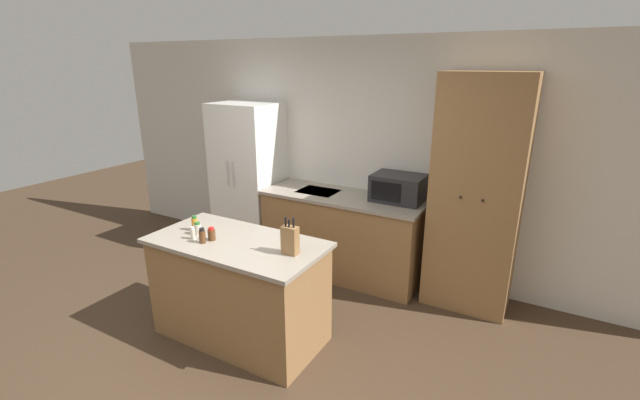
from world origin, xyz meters
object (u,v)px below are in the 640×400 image
object	(u,v)px
pantry_cabinet	(477,196)
spice_bottle_short_red	(212,234)
refrigerator	(249,180)
microwave	(398,188)
spice_bottle_green_herb	(198,229)
spice_bottle_tall_dark	(193,233)
spice_bottle_pale_salt	(202,236)
spice_bottle_amber_oil	(195,224)
knife_block	(290,240)

from	to	relation	value
pantry_cabinet	spice_bottle_short_red	world-z (taller)	pantry_cabinet
pantry_cabinet	refrigerator	bearing A→B (deg)	-178.85
pantry_cabinet	microwave	bearing A→B (deg)	176.38
spice_bottle_short_red	spice_bottle_green_herb	bearing A→B (deg)	169.71
spice_bottle_tall_dark	spice_bottle_green_herb	size ratio (longest dim) A/B	0.98
pantry_cabinet	spice_bottle_short_red	bearing A→B (deg)	-137.17
pantry_cabinet	spice_bottle_pale_salt	size ratio (longest dim) A/B	17.59
microwave	spice_bottle_short_red	size ratio (longest dim) A/B	4.71
microwave	pantry_cabinet	bearing A→B (deg)	-3.62
spice_bottle_short_red	spice_bottle_pale_salt	size ratio (longest dim) A/B	0.87
spice_bottle_green_herb	spice_bottle_short_red	bearing A→B (deg)	-10.29
refrigerator	spice_bottle_green_herb	bearing A→B (deg)	-66.15
spice_bottle_tall_dark	spice_bottle_green_herb	xyz separation A→B (m)	(-0.04, 0.10, 0.00)
microwave	spice_bottle_tall_dark	size ratio (longest dim) A/B	4.89
spice_bottle_amber_oil	microwave	bearing A→B (deg)	51.73
refrigerator	spice_bottle_amber_oil	world-z (taller)	refrigerator
spice_bottle_amber_oil	spice_bottle_tall_dark	bearing A→B (deg)	-49.80
spice_bottle_short_red	spice_bottle_amber_oil	world-z (taller)	spice_bottle_amber_oil
microwave	spice_bottle_short_red	distance (m)	1.99
knife_block	spice_bottle_green_herb	size ratio (longest dim) A/B	2.75
spice_bottle_short_red	spice_bottle_amber_oil	bearing A→B (deg)	162.30
microwave	spice_bottle_amber_oil	xyz separation A→B (m)	(-1.28, -1.63, -0.10)
spice_bottle_tall_dark	refrigerator	bearing A→B (deg)	113.82
spice_bottle_pale_salt	microwave	bearing A→B (deg)	60.13
refrigerator	spice_bottle_green_herb	size ratio (longest dim) A/B	17.11
spice_bottle_amber_oil	spice_bottle_pale_salt	xyz separation A→B (m)	(0.25, -0.17, -0.00)
knife_block	spice_bottle_pale_salt	world-z (taller)	knife_block
microwave	knife_block	size ratio (longest dim) A/B	1.75
knife_block	spice_bottle_pale_salt	xyz separation A→B (m)	(-0.74, -0.18, -0.06)
spice_bottle_tall_dark	spice_bottle_green_herb	bearing A→B (deg)	113.38
refrigerator	spice_bottle_tall_dark	xyz separation A→B (m)	(0.74, -1.67, 0.03)
pantry_cabinet	spice_bottle_amber_oil	world-z (taller)	pantry_cabinet
knife_block	spice_bottle_amber_oil	distance (m)	1.00
microwave	spice_bottle_green_herb	world-z (taller)	microwave
pantry_cabinet	microwave	xyz separation A→B (m)	(-0.79, 0.05, -0.05)
spice_bottle_green_herb	spice_bottle_tall_dark	bearing A→B (deg)	-66.62
spice_bottle_amber_oil	knife_block	bearing A→B (deg)	0.55
spice_bottle_tall_dark	microwave	bearing A→B (deg)	56.93
spice_bottle_tall_dark	spice_bottle_short_red	world-z (taller)	spice_bottle_short_red
refrigerator	spice_bottle_short_red	xyz separation A→B (m)	(0.89, -1.61, 0.03)
refrigerator	knife_block	world-z (taller)	refrigerator
microwave	spice_bottle_pale_salt	bearing A→B (deg)	-119.87
spice_bottle_amber_oil	spice_bottle_green_herb	size ratio (longest dim) A/B	1.24
knife_block	spice_bottle_pale_salt	bearing A→B (deg)	-166.50
spice_bottle_short_red	microwave	bearing A→B (deg)	59.64
spice_bottle_tall_dark	spice_bottle_green_herb	distance (m)	0.10
spice_bottle_tall_dark	spice_bottle_pale_salt	distance (m)	0.13
pantry_cabinet	spice_bottle_short_red	xyz separation A→B (m)	(-1.80, -1.67, -0.16)
pantry_cabinet	knife_block	distance (m)	1.91
spice_bottle_green_herb	refrigerator	bearing A→B (deg)	113.85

